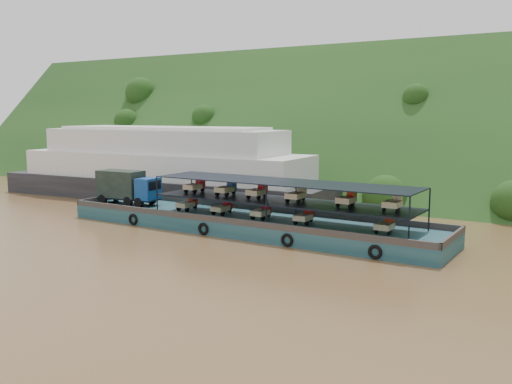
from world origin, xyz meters
The scene contains 4 objects.
ground centered at (0.00, 0.00, 0.00)m, with size 160.00×160.00×0.00m, color brown.
hillside centered at (0.00, 36.00, 0.00)m, with size 140.00×28.00×28.00m, color #173513.
cargo_barge centered at (-3.07, 1.35, 1.12)m, with size 35.00×7.18×4.54m.
passenger_ferry centered at (-20.79, 12.26, 3.69)m, with size 42.81×13.83×8.53m.
Camera 1 is at (24.58, -39.34, 10.19)m, focal length 40.00 mm.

